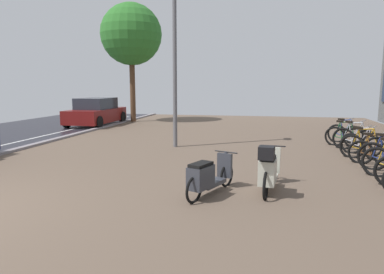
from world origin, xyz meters
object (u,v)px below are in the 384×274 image
at_px(bicycle_rack_07, 354,139).
at_px(bicycle_rack_09, 345,134).
at_px(street_tree, 131,35).
at_px(lamp_post, 175,38).
at_px(bicycle_rack_06, 361,144).
at_px(scooter_mid, 269,170).
at_px(bicycle_rack_08, 344,136).
at_px(bicycle_rack_05, 364,147).
at_px(scooter_near, 207,177).
at_px(parked_car_far, 96,112).
at_px(bicycle_rack_04, 374,153).

xyz_separation_m(bicycle_rack_07, bicycle_rack_09, (0.03, 1.45, -0.02)).
bearing_deg(street_tree, lamp_post, -59.49).
bearing_deg(bicycle_rack_09, bicycle_rack_06, -89.97).
height_order(scooter_mid, lamp_post, lamp_post).
bearing_deg(bicycle_rack_08, bicycle_rack_06, -82.84).
xyz_separation_m(bicycle_rack_06, bicycle_rack_09, (-0.00, 2.18, 0.01)).
relative_size(bicycle_rack_05, bicycle_rack_06, 1.16).
bearing_deg(scooter_near, bicycle_rack_09, 60.60).
xyz_separation_m(bicycle_rack_09, lamp_post, (-5.94, -2.06, 3.32)).
bearing_deg(lamp_post, bicycle_rack_07, 5.86).
height_order(bicycle_rack_07, street_tree, street_tree).
height_order(bicycle_rack_06, bicycle_rack_07, bicycle_rack_07).
xyz_separation_m(bicycle_rack_09, scooter_near, (-4.00, -7.11, 0.04)).
xyz_separation_m(bicycle_rack_06, scooter_mid, (-2.85, -4.49, 0.14)).
distance_m(scooter_near, scooter_mid, 1.23).
relative_size(scooter_mid, parked_car_far, 0.45).
xyz_separation_m(bicycle_rack_07, street_tree, (-10.45, 7.11, 4.61)).
bearing_deg(bicycle_rack_04, scooter_mid, -132.53).
height_order(bicycle_rack_07, scooter_near, bicycle_rack_07).
xyz_separation_m(bicycle_rack_07, bicycle_rack_08, (-0.15, 0.73, -0.02)).
bearing_deg(street_tree, bicycle_rack_08, -31.78).
distance_m(bicycle_rack_06, bicycle_rack_08, 1.46).
relative_size(bicycle_rack_06, scooter_near, 0.67).
bearing_deg(parked_car_far, scooter_mid, -48.99).
height_order(bicycle_rack_07, parked_car_far, parked_car_far).
relative_size(bicycle_rack_04, street_tree, 0.18).
height_order(bicycle_rack_04, scooter_near, bicycle_rack_04).
bearing_deg(bicycle_rack_09, bicycle_rack_04, -91.03).
bearing_deg(scooter_mid, street_tree, 121.76).
distance_m(bicycle_rack_08, street_tree, 12.97).
xyz_separation_m(bicycle_rack_07, scooter_near, (-3.97, -5.65, 0.02)).
bearing_deg(street_tree, bicycle_rack_09, -28.35).
xyz_separation_m(bicycle_rack_04, bicycle_rack_08, (-0.12, 2.91, 0.01)).
bearing_deg(parked_car_far, bicycle_rack_06, -26.14).
xyz_separation_m(scooter_near, lamp_post, (-1.93, 5.05, 3.29)).
distance_m(bicycle_rack_05, lamp_post, 6.76).
xyz_separation_m(bicycle_rack_04, bicycle_rack_07, (0.04, 2.18, 0.03)).
relative_size(bicycle_rack_07, bicycle_rack_08, 1.01).
relative_size(bicycle_rack_06, bicycle_rack_09, 0.96).
bearing_deg(bicycle_rack_08, bicycle_rack_09, 76.00).
height_order(bicycle_rack_05, lamp_post, lamp_post).
bearing_deg(scooter_near, bicycle_rack_06, 50.89).
distance_m(bicycle_rack_06, bicycle_rack_07, 0.73).
bearing_deg(street_tree, scooter_mid, -58.24).
bearing_deg(scooter_near, lamp_post, 110.96).
height_order(scooter_near, scooter_mid, scooter_mid).
bearing_deg(bicycle_rack_04, bicycle_rack_07, 89.04).
height_order(scooter_mid, parked_car_far, parked_car_far).
relative_size(bicycle_rack_07, bicycle_rack_09, 1.10).
xyz_separation_m(bicycle_rack_06, street_tree, (-10.48, 7.84, 4.64)).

